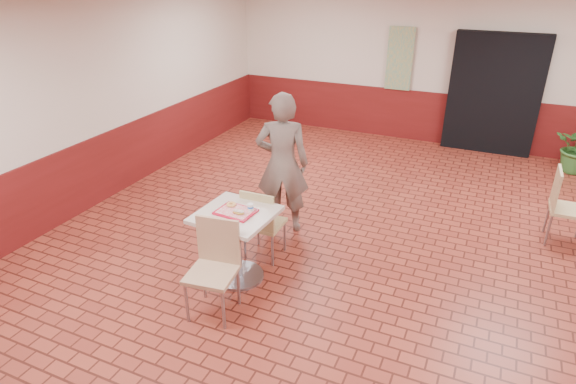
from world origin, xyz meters
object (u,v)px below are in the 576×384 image
at_px(customer, 282,164).
at_px(chair_second_left, 563,203).
at_px(main_table, 237,235).
at_px(serving_tray, 236,212).
at_px(paper_cup, 250,207).
at_px(chair_main_back, 262,221).
at_px(long_john_donut, 238,212).
at_px(chair_main_front, 215,262).
at_px(ring_donut, 231,204).

relative_size(customer, chair_second_left, 1.93).
distance_m(main_table, chair_second_left, 4.14).
distance_m(serving_tray, paper_cup, 0.17).
height_order(chair_main_back, long_john_donut, chair_main_back).
xyz_separation_m(chair_main_front, chair_main_back, (0.01, 1.03, -0.04)).
bearing_deg(chair_main_front, serving_tray, 88.64).
relative_size(paper_cup, chair_second_left, 0.09).
height_order(main_table, serving_tray, serving_tray).
relative_size(chair_main_front, long_john_donut, 7.34).
bearing_deg(chair_main_back, main_table, 80.09).
bearing_deg(chair_main_front, main_table, 88.64).
bearing_deg(chair_second_left, ring_donut, 123.29).
distance_m(chair_main_front, ring_donut, 0.74).
bearing_deg(long_john_donut, main_table, 141.18).
bearing_deg(main_table, chair_main_front, -83.68).
distance_m(paper_cup, chair_second_left, 4.00).
relative_size(serving_tray, chair_second_left, 0.41).
height_order(chair_main_front, chair_second_left, chair_main_front).
distance_m(chair_main_front, long_john_donut, 0.61).
xyz_separation_m(chair_main_front, paper_cup, (0.09, 0.63, 0.35)).
xyz_separation_m(chair_main_back, serving_tray, (-0.07, -0.47, 0.33)).
bearing_deg(main_table, ring_donut, 140.87).
relative_size(main_table, chair_main_back, 0.90).
xyz_separation_m(main_table, serving_tray, (0.00, 0.00, 0.29)).
height_order(main_table, chair_second_left, chair_second_left).
bearing_deg(serving_tray, long_john_donut, -38.82).
relative_size(chair_main_back, chair_second_left, 0.95).
height_order(main_table, chair_main_front, chair_main_front).
xyz_separation_m(customer, chair_second_left, (3.39, 1.16, -0.40)).
distance_m(customer, paper_cup, 1.19).
bearing_deg(chair_second_left, chair_main_front, 131.45).
bearing_deg(ring_donut, chair_main_back, 65.78).
xyz_separation_m(chair_main_front, chair_second_left, (3.31, 2.97, -0.01)).
bearing_deg(customer, serving_tray, 70.21).
bearing_deg(main_table, chair_second_left, 35.44).
xyz_separation_m(paper_cup, chair_second_left, (3.23, 2.34, -0.36)).
xyz_separation_m(long_john_donut, chair_second_left, (3.31, 2.45, -0.34)).
distance_m(chair_main_front, chair_second_left, 4.45).
bearing_deg(paper_cup, main_table, -156.56).
bearing_deg(serving_tray, paper_cup, 23.44).
bearing_deg(ring_donut, chair_main_front, -75.80).
bearing_deg(main_table, chair_main_back, 81.28).
relative_size(chair_main_front, paper_cup, 12.02).
xyz_separation_m(ring_donut, chair_second_left, (3.48, 2.32, -0.34)).
bearing_deg(chair_second_left, long_john_donut, 126.15).
distance_m(long_john_donut, chair_second_left, 4.13).
distance_m(serving_tray, long_john_donut, 0.09).
xyz_separation_m(customer, serving_tray, (0.01, -1.25, -0.09)).
height_order(main_table, long_john_donut, long_john_donut).
bearing_deg(chair_main_front, ring_donut, 96.52).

